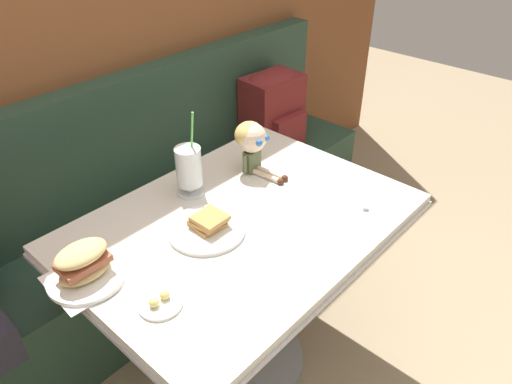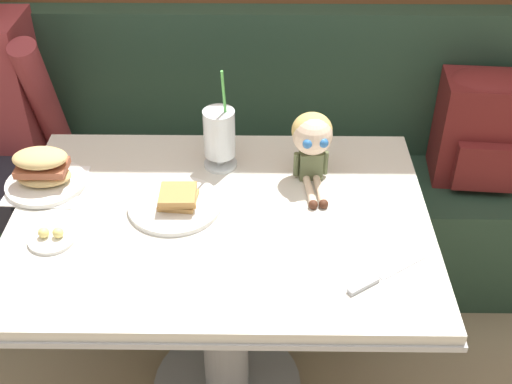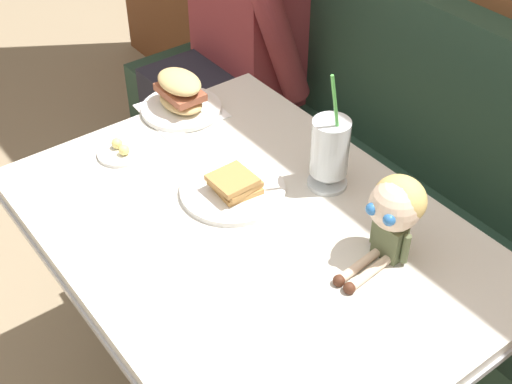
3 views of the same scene
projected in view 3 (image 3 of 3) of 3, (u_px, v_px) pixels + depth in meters
booth_bench at (418, 243)px, 2.12m from camera, size 2.60×0.48×1.00m
diner_table at (251, 287)px, 1.69m from camera, size 1.11×0.81×0.74m
toast_plate at (233, 188)px, 1.64m from camera, size 0.25×0.25×0.06m
milkshake_glass at (330, 150)px, 1.61m from camera, size 0.10×0.10×0.31m
sandwich_plate at (181, 97)px, 1.89m from camera, size 0.22×0.22×0.12m
butter_saucer at (121, 151)px, 1.76m from camera, size 0.12×0.12×0.04m
seated_doll at (395, 209)px, 1.41m from camera, size 0.12×0.22×0.20m
diner_patron at (239, 20)px, 2.35m from camera, size 0.55×0.48×0.81m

